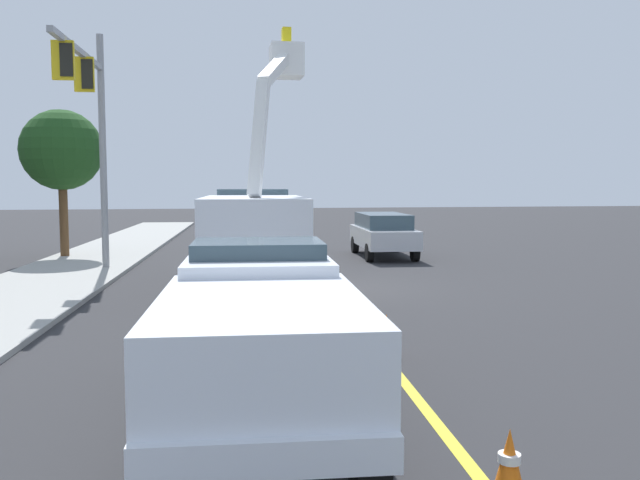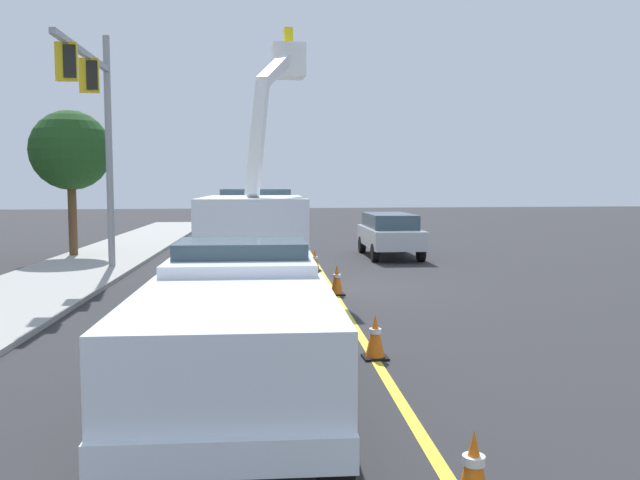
% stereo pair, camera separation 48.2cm
% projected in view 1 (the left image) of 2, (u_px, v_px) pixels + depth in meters
% --- Properties ---
extents(ground, '(120.00, 120.00, 0.00)m').
position_uv_depth(ground, '(330.00, 288.00, 17.82)').
color(ground, '#2D2D30').
extents(sidewalk_far_side, '(60.11, 7.31, 0.12)m').
position_uv_depth(sidewalk_far_side, '(29.00, 291.00, 16.96)').
color(sidewalk_far_side, '#9E9E99').
rests_on(sidewalk_far_side, ground).
extents(lane_centre_stripe, '(49.91, 3.25, 0.01)m').
position_uv_depth(lane_centre_stripe, '(330.00, 288.00, 17.82)').
color(lane_centre_stripe, yellow).
rests_on(lane_centre_stripe, ground).
extents(utility_bucket_truck, '(8.34, 3.00, 7.17)m').
position_uv_depth(utility_bucket_truck, '(254.00, 230.00, 17.60)').
color(utility_bucket_truck, white).
rests_on(utility_bucket_truck, ground).
extents(service_pickup_truck, '(5.72, 2.47, 2.06)m').
position_uv_depth(service_pickup_truck, '(260.00, 332.00, 7.61)').
color(service_pickup_truck, white).
rests_on(service_pickup_truck, ground).
extents(passing_minivan, '(4.91, 2.19, 1.69)m').
position_uv_depth(passing_minivan, '(383.00, 232.00, 25.54)').
color(passing_minivan, silver).
rests_on(passing_minivan, ground).
extents(traffic_cone_leading, '(0.40, 0.40, 0.71)m').
position_uv_depth(traffic_cone_leading, '(509.00, 468.00, 5.73)').
color(traffic_cone_leading, black).
rests_on(traffic_cone_leading, ground).
extents(traffic_cone_mid_front, '(0.40, 0.40, 0.73)m').
position_uv_depth(traffic_cone_mid_front, '(386.00, 336.00, 10.63)').
color(traffic_cone_mid_front, black).
rests_on(traffic_cone_mid_front, ground).
extents(traffic_cone_mid_rear, '(0.40, 0.40, 0.80)m').
position_uv_depth(traffic_cone_mid_rear, '(337.00, 280.00, 16.72)').
color(traffic_cone_mid_rear, black).
rests_on(traffic_cone_mid_rear, ground).
extents(traffic_cone_trailing, '(0.40, 0.40, 0.71)m').
position_uv_depth(traffic_cone_trailing, '(311.00, 260.00, 21.30)').
color(traffic_cone_trailing, black).
rests_on(traffic_cone_trailing, ground).
extents(traffic_signal_mast, '(5.54, 0.70, 7.64)m').
position_uv_depth(traffic_signal_mast, '(91.00, 111.00, 19.60)').
color(traffic_signal_mast, gray).
rests_on(traffic_signal_mast, ground).
extents(street_tree_right, '(3.02, 3.02, 5.63)m').
position_uv_depth(street_tree_right, '(62.00, 151.00, 24.48)').
color(street_tree_right, brown).
rests_on(street_tree_right, ground).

